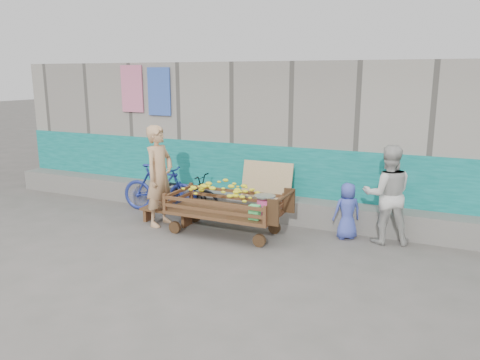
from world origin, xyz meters
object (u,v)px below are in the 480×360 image
at_px(bench, 167,213).
at_px(child, 347,211).
at_px(woman, 387,195).
at_px(bicycle_dark, 184,193).
at_px(vendor_man, 159,176).
at_px(bicycle_blue, 160,188).
at_px(banana_cart, 223,200).

xyz_separation_m(bench, child, (3.26, 0.56, 0.29)).
xyz_separation_m(woman, bicycle_dark, (-3.95, 0.08, -0.42)).
distance_m(child, bicycle_dark, 3.33).
height_order(vendor_man, bicycle_dark, vendor_man).
bearing_deg(bicycle_dark, bench, -175.55).
height_order(bench, bicycle_blue, bicycle_blue).
xyz_separation_m(bicycle_dark, bicycle_blue, (-0.47, -0.16, 0.08)).
height_order(banana_cart, bicycle_blue, bicycle_blue).
bearing_deg(child, woman, 152.11).
bearing_deg(bicycle_dark, bicycle_blue, 107.47).
relative_size(banana_cart, child, 2.18).
height_order(vendor_man, bicycle_blue, vendor_man).
height_order(bench, child, child).
distance_m(vendor_man, woman, 4.03).
bearing_deg(woman, bench, -8.70).
relative_size(banana_cart, bicycle_blue, 1.30).
height_order(banana_cart, child, child).
height_order(bench, woman, woman).
bearing_deg(vendor_man, bicycle_dark, 2.84).
relative_size(child, bicycle_blue, 0.60).
height_order(bench, bicycle_dark, bicycle_dark).
height_order(vendor_man, child, vendor_man).
relative_size(bench, bicycle_dark, 0.68).
relative_size(bicycle_dark, bicycle_blue, 0.96).
xyz_separation_m(banana_cart, vendor_man, (-1.28, -0.03, 0.32)).
bearing_deg(woman, banana_cart, -2.68).
bearing_deg(bench, vendor_man, -117.55).
distance_m(woman, bicycle_blue, 4.44).
bearing_deg(woman, vendor_man, -7.10).
height_order(child, bicycle_blue, bicycle_blue).
xyz_separation_m(child, bicycle_blue, (-3.80, -0.00, 0.00)).
xyz_separation_m(bench, woman, (3.89, 0.64, 0.63)).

